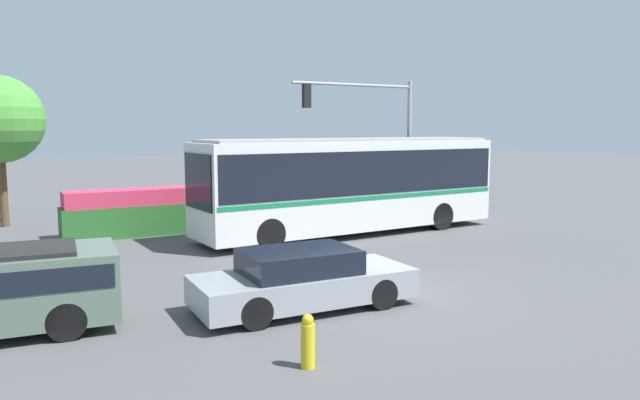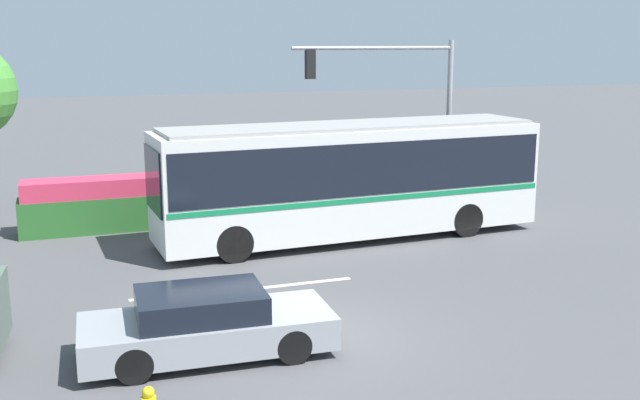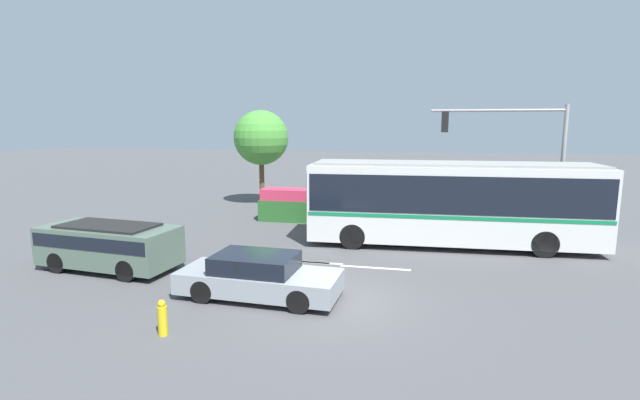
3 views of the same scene
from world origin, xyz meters
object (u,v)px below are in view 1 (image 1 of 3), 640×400
Objects in this scene: city_bus at (351,180)px; sedan_foreground at (303,280)px; traffic_light_pole at (378,124)px; fire_hydrant at (308,342)px.

sedan_foreground is at bearing 48.46° from city_bus.
traffic_light_pole reaches higher than sedan_foreground.
traffic_light_pole is 6.61× the size of fire_hydrant.
city_bus reaches higher than fire_hydrant.
traffic_light_pole reaches higher than city_bus.
sedan_foreground is (-5.58, -6.95, -1.31)m from city_bus.
traffic_light_pole reaches higher than fire_hydrant.
city_bus is at bearing 42.57° from traffic_light_pole.
traffic_light_pole is (3.11, 2.86, 1.97)m from city_bus.
city_bus is 2.47× the size of sedan_foreground.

